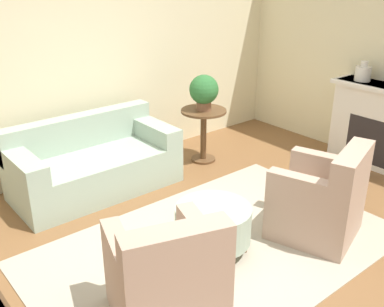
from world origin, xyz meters
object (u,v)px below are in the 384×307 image
Objects in this scene: couch at (94,164)px; side_table at (204,126)px; ottoman_table at (213,224)px; armchair_left at (167,281)px; armchair_right at (321,201)px; potted_plant_on_side_table at (204,91)px; vase_mantel_near at (363,73)px.

couch is 1.56m from side_table.
side_table is (1.30, 1.65, 0.20)m from ottoman_table.
armchair_left is (-0.63, -2.29, 0.06)m from couch.
ottoman_table is (-0.98, 0.46, -0.08)m from armchair_right.
armchair_left is at bearing -105.39° from couch.
potted_plant_on_side_table reaches higher than ottoman_table.
armchair_left is 1.00× the size of armchair_right.
armchair_right reaches higher than couch.
armchair_left is 1.37× the size of ottoman_table.
armchair_left is 1.33× the size of side_table.
couch is 2.63× the size of side_table.
couch is 7.38× the size of vase_mantel_near.
armchair_left is at bearing -167.10° from vase_mantel_near.
side_table is (1.54, -0.18, 0.18)m from couch.
armchair_right is at bearing -61.98° from couch.
armchair_left and armchair_right have the same top height.
couch is 1.98× the size of armchair_right.
vase_mantel_near reaches higher than armchair_left.
vase_mantel_near reaches higher than potted_plant_on_side_table.
armchair_right is 2.07× the size of potted_plant_on_side_table.
potted_plant_on_side_table is at bearing 90.00° from side_table.
couch is 2.59m from armchair_right.
side_table is 2.16m from vase_mantel_near.
ottoman_table is 1.51× the size of potted_plant_on_side_table.
couch is 2.70× the size of ottoman_table.
armchair_right is (1.85, 0.00, 0.00)m from armchair_left.
couch is at bearing 97.29° from ottoman_table.
ottoman_table is (0.86, 0.46, -0.08)m from armchair_left.
vase_mantel_near is at bearing -37.21° from side_table.
ottoman_table is 2.73× the size of vase_mantel_near.
vase_mantel_near is at bearing -24.14° from couch.
couch reaches higher than side_table.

